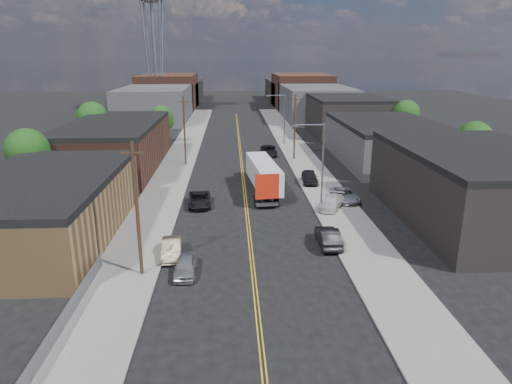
{
  "coord_description": "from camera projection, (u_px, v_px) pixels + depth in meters",
  "views": [
    {
      "loc": [
        -1.49,
        -20.81,
        15.57
      ],
      "look_at": [
        0.89,
        22.54,
        2.5
      ],
      "focal_mm": 32.0,
      "sensor_mm": 36.0,
      "label": 1
    }
  ],
  "objects": [
    {
      "name": "skyline_right_a",
      "position": [
        316.0,
        103.0,
        115.19
      ],
      "size": [
        16.0,
        30.0,
        8.0
      ],
      "primitive_type": "cube",
      "color": "#313234",
      "rests_on": "ground"
    },
    {
      "name": "warehouse_brown",
      "position": [
        115.0,
        145.0,
        64.64
      ],
      "size": [
        12.0,
        26.0,
        6.6
      ],
      "color": "#46271C",
      "rests_on": "ground"
    },
    {
      "name": "semi_truck",
      "position": [
        262.0,
        172.0,
        54.25
      ],
      "size": [
        3.62,
        14.8,
        3.82
      ],
      "rotation": [
        0.0,
        0.0,
        0.1
      ],
      "color": "silver",
      "rests_on": "ground"
    },
    {
      "name": "skyline_right_b",
      "position": [
        301.0,
        91.0,
        138.8
      ],
      "size": [
        16.0,
        26.0,
        10.0
      ],
      "primitive_type": "cube",
      "color": "#46271C",
      "rests_on": "ground"
    },
    {
      "name": "centerline",
      "position": [
        242.0,
        165.0,
        67.49
      ],
      "size": [
        0.32,
        120.0,
        0.01
      ],
      "primitive_type": "cube",
      "color": "gold",
      "rests_on": "ground"
    },
    {
      "name": "tree_right_near",
      "position": [
        475.0,
        141.0,
        59.06
      ],
      "size": [
        4.6,
        4.48,
        7.44
      ],
      "color": "black",
      "rests_on": "ground"
    },
    {
      "name": "tree_left_far",
      "position": [
        161.0,
        119.0,
        81.69
      ],
      "size": [
        4.35,
        4.2,
        6.97
      ],
      "color": "black",
      "rests_on": "ground"
    },
    {
      "name": "tree_left_mid",
      "position": [
        93.0,
        120.0,
        74.21
      ],
      "size": [
        5.1,
        5.04,
        8.37
      ],
      "color": "black",
      "rests_on": "ground"
    },
    {
      "name": "warehouse_tan",
      "position": [
        44.0,
        207.0,
        39.92
      ],
      "size": [
        12.0,
        22.0,
        5.6
      ],
      "color": "olive",
      "rests_on": "ground"
    },
    {
      "name": "ground",
      "position": [
        240.0,
        145.0,
        81.83
      ],
      "size": [
        260.0,
        260.0,
        0.0
      ],
      "primitive_type": "plane",
      "color": "black",
      "rests_on": "ground"
    },
    {
      "name": "utility_pole_left_far",
      "position": [
        184.0,
        131.0,
        65.58
      ],
      "size": [
        1.6,
        0.26,
        10.0
      ],
      "color": "black",
      "rests_on": "ground"
    },
    {
      "name": "chainlink_fence",
      "position": [
        65.0,
        317.0,
        27.02
      ],
      "size": [
        0.05,
        16.0,
        1.22
      ],
      "color": "slate",
      "rests_on": "ground"
    },
    {
      "name": "car_right_lot_a",
      "position": [
        345.0,
        195.0,
        50.11
      ],
      "size": [
        2.68,
        5.03,
        1.34
      ],
      "primitive_type": "imported",
      "rotation": [
        0.0,
        0.0,
        0.1
      ],
      "color": "#B6BABC",
      "rests_on": "sidewalk_right"
    },
    {
      "name": "streetlight_far",
      "position": [
        282.0,
        115.0,
        80.69
      ],
      "size": [
        3.39,
        0.25,
        9.0
      ],
      "color": "gray",
      "rests_on": "ground"
    },
    {
      "name": "sidewalk_left",
      "position": [
        177.0,
        165.0,
        66.97
      ],
      "size": [
        5.0,
        140.0,
        0.15
      ],
      "primitive_type": "cube",
      "color": "slate",
      "rests_on": "ground"
    },
    {
      "name": "tree_left_near",
      "position": [
        28.0,
        153.0,
        50.4
      ],
      "size": [
        4.85,
        4.76,
        7.91
      ],
      "color": "black",
      "rests_on": "ground"
    },
    {
      "name": "skyline_left_b",
      "position": [
        169.0,
        92.0,
        136.7
      ],
      "size": [
        16.0,
        26.0,
        10.0
      ],
      "primitive_type": "cube",
      "color": "#46271C",
      "rests_on": "ground"
    },
    {
      "name": "sidewalk_right",
      "position": [
        305.0,
        163.0,
        67.96
      ],
      "size": [
        5.0,
        140.0,
        0.15
      ],
      "primitive_type": "cube",
      "color": "slate",
      "rests_on": "ground"
    },
    {
      "name": "car_right_lot_b",
      "position": [
        331.0,
        202.0,
        47.64
      ],
      "size": [
        3.77,
        4.9,
        1.32
      ],
      "primitive_type": "imported",
      "rotation": [
        0.0,
        0.0,
        -0.49
      ],
      "color": "silver",
      "rests_on": "sidewalk_right"
    },
    {
      "name": "car_left_c",
      "position": [
        199.0,
        200.0,
        48.86
      ],
      "size": [
        2.66,
        5.21,
        1.41
      ],
      "primitive_type": "imported",
      "rotation": [
        0.0,
        0.0,
        0.06
      ],
      "color": "black",
      "rests_on": "ground"
    },
    {
      "name": "car_right_lot_c",
      "position": [
        310.0,
        177.0,
        57.13
      ],
      "size": [
        2.16,
        4.73,
        1.57
      ],
      "primitive_type": "imported",
      "rotation": [
        0.0,
        0.0,
        -0.07
      ],
      "color": "black",
      "rests_on": "sidewalk_right"
    },
    {
      "name": "tree_right_far",
      "position": [
        406.0,
        115.0,
        81.91
      ],
      "size": [
        4.85,
        4.76,
        7.91
      ],
      "color": "black",
      "rests_on": "ground"
    },
    {
      "name": "car_left_b",
      "position": [
        172.0,
        249.0,
        36.52
      ],
      "size": [
        1.83,
        4.36,
        1.4
      ],
      "primitive_type": "imported",
      "rotation": [
        0.0,
        0.0,
        0.08
      ],
      "color": "#877158",
      "rests_on": "ground"
    },
    {
      "name": "utility_pole_right",
      "position": [
        295.0,
        127.0,
        69.3
      ],
      "size": [
        1.6,
        0.26,
        10.0
      ],
      "color": "black",
      "rests_on": "ground"
    },
    {
      "name": "car_right_oncoming",
      "position": [
        328.0,
        237.0,
        38.64
      ],
      "size": [
        1.73,
        4.77,
        1.56
      ],
      "primitive_type": "imported",
      "rotation": [
        0.0,
        0.0,
        3.13
      ],
      "color": "black",
      "rests_on": "ground"
    },
    {
      "name": "skyline_right_c",
      "position": [
        292.0,
        91.0,
        158.36
      ],
      "size": [
        16.0,
        40.0,
        7.0
      ],
      "primitive_type": "cube",
      "color": "black",
      "rests_on": "ground"
    },
    {
      "name": "industrial_right_a",
      "position": [
        477.0,
        186.0,
        43.71
      ],
      "size": [
        14.0,
        22.0,
        7.1
      ],
      "color": "black",
      "rests_on": "ground"
    },
    {
      "name": "utility_pole_left_near",
      "position": [
        137.0,
        209.0,
        32.11
      ],
      "size": [
        1.6,
        0.26,
        10.0
      ],
      "color": "black",
      "rests_on": "ground"
    },
    {
      "name": "car_left_a",
      "position": [
        186.0,
        266.0,
        33.57
      ],
      "size": [
        1.65,
        4.0,
        1.36
      ],
      "primitive_type": "imported",
      "rotation": [
        0.0,
        0.0,
        -0.01
      ],
      "color": "#9DA0A2",
      "rests_on": "ground"
    },
    {
      "name": "industrial_right_b",
      "position": [
        387.0,
        142.0,
        68.72
      ],
      "size": [
        14.0,
        24.0,
        6.1
      ],
      "color": "#313234",
      "rests_on": "ground"
    },
    {
      "name": "streetlight_near",
      "position": [
        319.0,
        158.0,
        47.23
      ],
      "size": [
        3.39,
        0.25,
        9.0
      ],
      "color": "gray",
      "rests_on": "ground"
    },
    {
      "name": "skyline_left_a",
      "position": [
        156.0,
        104.0,
        113.09
      ],
      "size": [
        16.0,
        30.0,
        8.0
      ],
      "primitive_type": "cube",
      "color": "#313234",
      "rests_on": "ground"
    },
    {
      "name": "industrial_right_c",
      "position": [
        346.0,
        115.0,
        93.36
      ],
      "size": [
        14.0,
        22.0,
        7.6
      ],
      "color": "black",
      "rests_on": "ground"
    },
    {
      "name": "skyline_left_c",
      "position": [
        176.0,
        92.0,
        156.26
      ],
      "size": [
        16.0,
        40.0,
        7.0
      ],
      "primitive_type": "cube",
      "color": "black",
      "rests_on": "ground"
    },
    {
      "name": "car_ahead_truck",
      "position": [
        269.0,
        151.0,
        73.57
      ],
      "size": [
        2.76,
        5.64,
        1.54
      ],
      "primitive_type": "imported",
      "rotation": [
        0.0,
        0.0,
        -0.04
      ],
      "color": "black",
      "rests_on": "ground"
    }
  ]
}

